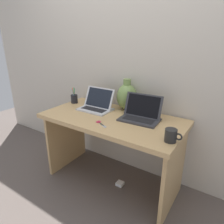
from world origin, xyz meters
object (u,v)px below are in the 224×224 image
Objects in this scene: laptop_left at (97,104)px; green_vase at (127,96)px; coffee_mug at (171,135)px; pen_cup at (74,99)px; laptop_right at (141,113)px; power_brick at (120,184)px; scissors at (100,123)px.

laptop_left is 1.06× the size of green_vase.
pen_cup is (-1.18, 0.28, 0.00)m from coffee_mug.
laptop_left is 1.86× the size of pen_cup.
power_brick is at bearing -143.66° from laptop_right.
green_vase is 2.48× the size of coffee_mug.
pen_cup is at bearing 166.68° from coffee_mug.
green_vase reaches higher than laptop_right.
laptop_right is (0.49, 0.00, 0.00)m from laptop_left.
laptop_left reaches higher than scissors.
green_vase is 4.40× the size of power_brick.
laptop_right reaches higher than pen_cup.
laptop_right is 2.51× the size of scissors.
laptop_right is 0.78m from power_brick.
laptop_right is 5.05× the size of power_brick.
laptop_right is 0.38m from scissors.
scissors is (-0.25, -0.27, -0.06)m from laptop_right.
power_brick is at bearing -69.85° from green_vase.
green_vase reaches higher than laptop_left.
coffee_mug is (0.84, -0.25, -0.01)m from laptop_left.
coffee_mug is (0.60, -0.42, -0.09)m from green_vase.
green_vase is 1.75× the size of pen_cup.
power_brick is at bearing 57.45° from scissors.
laptop_left is 0.84m from power_brick.
coffee_mug is at bearing -16.61° from laptop_left.
pen_cup is 1.25× the size of scissors.
laptop_right is 0.83m from pen_cup.
green_vase reaches higher than pen_cup.
laptop_left is at bearing -179.60° from laptop_right.
scissors is at bearing -122.55° from power_brick.
coffee_mug is at bearing -13.32° from pen_cup.
laptop_right reaches higher than coffee_mug.
scissors reaches higher than power_brick.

